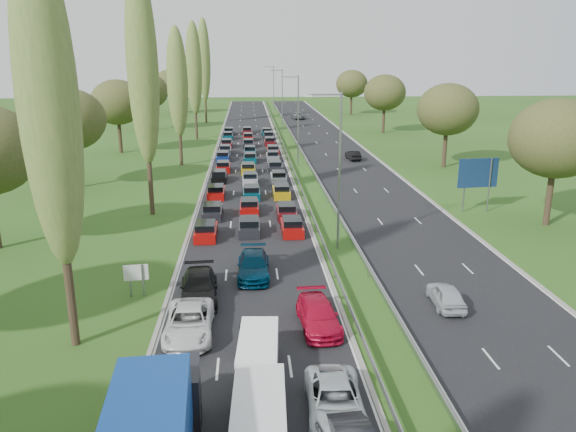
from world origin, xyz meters
name	(u,v)px	position (x,y,z in m)	size (l,w,h in m)	color
ground	(297,162)	(4.50, 80.00, 0.00)	(260.00, 260.00, 0.00)	#2C4A17
near_carriageway	(249,160)	(-2.25, 82.50, 0.00)	(10.50, 215.00, 0.04)	black
far_carriageway	(341,158)	(11.25, 82.50, 0.00)	(10.50, 215.00, 0.04)	black
central_reservation	(295,155)	(4.50, 82.50, 0.55)	(2.36, 215.00, 0.32)	gray
lamp_columns	(298,121)	(4.50, 78.00, 6.00)	(0.18, 140.18, 12.00)	gray
poplar_row	(165,75)	(-11.50, 68.17, 12.39)	(2.80, 127.80, 22.44)	#2D2116
woodland_left	(59,123)	(-22.00, 62.63, 7.68)	(8.00, 166.00, 11.10)	#2D2116
woodland_right	(472,116)	(24.00, 66.67, 7.68)	(8.00, 153.00, 11.10)	#2D2116
traffic_queue_fill	(249,163)	(-2.28, 77.58, 0.44)	(9.11, 67.74, 0.80)	#A50C0A
near_car_2	(189,322)	(-5.66, 29.52, 0.78)	(2.51, 5.43, 1.51)	silver
near_car_3	(199,287)	(-5.50, 34.11, 0.82)	(2.24, 5.52, 1.60)	black
near_car_7	(253,265)	(-2.12, 37.71, 0.79)	(2.14, 5.27, 1.53)	#042D47
near_car_10	(335,401)	(1.07, 21.99, 0.73)	(2.35, 5.10, 1.42)	#B8BFC3
near_car_11	(318,315)	(1.36, 29.97, 0.75)	(2.04, 5.01, 1.45)	#B70B2A
far_car_0	(446,295)	(9.34, 32.16, 0.70)	(1.61, 4.00, 1.36)	#B1B6BC
far_car_1	(353,155)	(12.76, 81.25, 0.71)	(1.45, 4.16, 1.37)	black
far_car_2	(298,115)	(9.72, 136.18, 0.81)	(2.63, 5.71, 1.59)	slate
white_van_front	(259,419)	(-2.12, 20.57, 1.06)	(2.02, 5.14, 2.07)	silver
white_van_rear	(258,354)	(-2.04, 25.66, 0.96)	(1.82, 4.63, 1.86)	white
info_sign	(136,276)	(-9.40, 34.88, 1.37)	(1.50, 0.28, 2.10)	gray
direction_sign	(478,175)	(19.40, 52.72, 3.57)	(3.99, 0.49, 5.20)	gray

